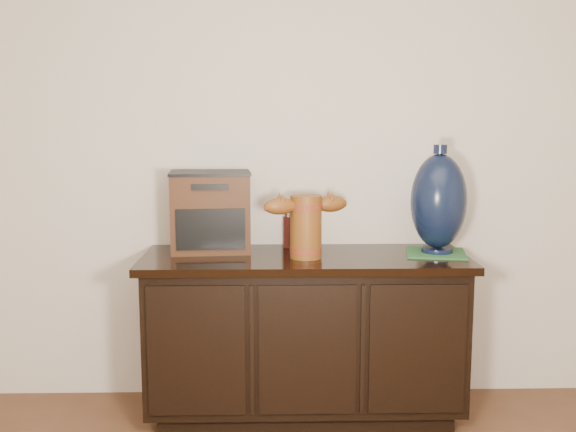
{
  "coord_description": "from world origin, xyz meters",
  "views": [
    {
      "loc": [
        -0.15,
        -0.74,
        1.37
      ],
      "look_at": [
        -0.08,
        2.18,
        0.94
      ],
      "focal_mm": 42.0,
      "sensor_mm": 36.0,
      "label": 1
    }
  ],
  "objects_px": {
    "sideboard": "(304,334)",
    "lamp_base": "(439,202)",
    "tv_radio": "(211,211)",
    "spray_can": "(289,230)",
    "terracotta_vessel": "(306,223)"
  },
  "relations": [
    {
      "from": "tv_radio",
      "to": "lamp_base",
      "type": "xyz_separation_m",
      "value": [
        1.04,
        -0.11,
        0.06
      ]
    },
    {
      "from": "sideboard",
      "to": "tv_radio",
      "type": "xyz_separation_m",
      "value": [
        -0.43,
        0.13,
        0.55
      ]
    },
    {
      "from": "sideboard",
      "to": "lamp_base",
      "type": "xyz_separation_m",
      "value": [
        0.6,
        0.02,
        0.61
      ]
    },
    {
      "from": "tv_radio",
      "to": "spray_can",
      "type": "relative_size",
      "value": 2.25
    },
    {
      "from": "spray_can",
      "to": "terracotta_vessel",
      "type": "bearing_deg",
      "value": -74.93
    },
    {
      "from": "lamp_base",
      "to": "tv_radio",
      "type": "bearing_deg",
      "value": 173.88
    },
    {
      "from": "lamp_base",
      "to": "sideboard",
      "type": "bearing_deg",
      "value": -177.8
    },
    {
      "from": "sideboard",
      "to": "tv_radio",
      "type": "distance_m",
      "value": 0.71
    },
    {
      "from": "sideboard",
      "to": "tv_radio",
      "type": "bearing_deg",
      "value": 162.75
    },
    {
      "from": "sideboard",
      "to": "spray_can",
      "type": "height_order",
      "value": "spray_can"
    },
    {
      "from": "tv_radio",
      "to": "lamp_base",
      "type": "height_order",
      "value": "lamp_base"
    },
    {
      "from": "terracotta_vessel",
      "to": "spray_can",
      "type": "bearing_deg",
      "value": 86.36
    },
    {
      "from": "terracotta_vessel",
      "to": "lamp_base",
      "type": "bearing_deg",
      "value": -11.9
    },
    {
      "from": "sideboard",
      "to": "lamp_base",
      "type": "distance_m",
      "value": 0.86
    },
    {
      "from": "tv_radio",
      "to": "spray_can",
      "type": "bearing_deg",
      "value": 4.82
    }
  ]
}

